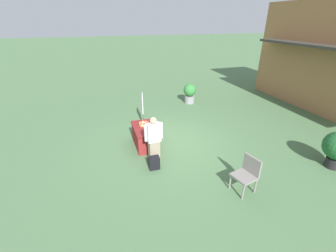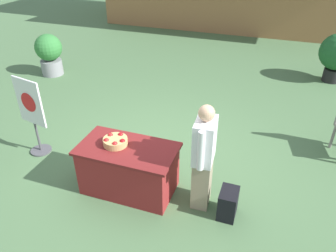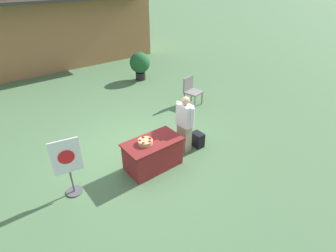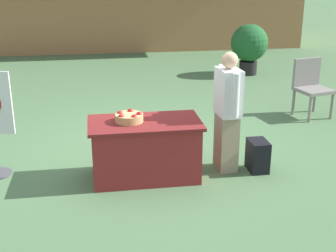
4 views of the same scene
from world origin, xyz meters
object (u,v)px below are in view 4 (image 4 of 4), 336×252
Objects in this scene: display_table at (145,149)px; backpack at (258,156)px; patio_chair at (311,84)px; apple_basket at (129,117)px; potted_plant_near_left at (249,45)px; person_visitor at (227,112)px.

display_table is 3.36× the size of backpack.
patio_chair is (1.71, 2.15, 0.37)m from backpack.
apple_basket is 0.28× the size of potted_plant_near_left.
person_visitor is 1.29× the size of potted_plant_near_left.
patio_chair is at bearing -89.07° from potted_plant_near_left.
display_table is 1.50m from backpack.
display_table is 0.89× the size of person_visitor.
backpack is (1.68, -0.06, -0.60)m from apple_basket.
potted_plant_near_left is (2.07, 5.35, -0.07)m from person_visitor.
person_visitor is 1.56× the size of patio_chair.
backpack is 0.41× the size of patio_chair.
backpack is (1.49, -0.04, -0.17)m from display_table.
apple_basket reaches higher than display_table.
person_visitor is 3.78× the size of backpack.
display_table is 3.85m from patio_chair.
patio_chair reaches higher than display_table.
apple_basket is 4.00m from patio_chair.
display_table is 1.17m from person_visitor.
apple_basket is 1.28m from person_visitor.
apple_basket is at bearing 174.37° from display_table.
patio_chair is at bearing 51.50° from backpack.
person_visitor reaches higher than backpack.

